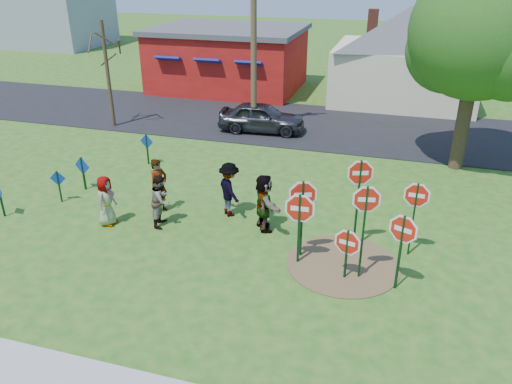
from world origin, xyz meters
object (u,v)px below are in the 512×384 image
at_px(stop_sign_c, 365,211).
at_px(leafy_tree, 482,39).
at_px(person_a, 106,201).
at_px(suv, 262,117).
at_px(stop_sign_a, 300,214).
at_px(person_b, 159,186).
at_px(stop_sign_d, 416,201).
at_px(stop_sign_b, 359,182).
at_px(utility_pole, 254,34).

xyz_separation_m(stop_sign_c, leafy_tree, (3.16, 9.06, 3.15)).
relative_size(stop_sign_c, person_a, 1.70).
distance_m(person_a, suv, 10.74).
bearing_deg(stop_sign_a, suv, 107.48).
height_order(stop_sign_a, person_b, stop_sign_a).
bearing_deg(stop_sign_d, suv, 130.60).
relative_size(stop_sign_a, person_a, 1.37).
bearing_deg(stop_sign_a, leafy_tree, 57.46).
height_order(stop_sign_c, person_b, stop_sign_c).
bearing_deg(stop_sign_c, person_a, 163.72).
distance_m(stop_sign_c, leafy_tree, 10.10).
distance_m(stop_sign_b, person_b, 6.73).
height_order(stop_sign_a, stop_sign_c, stop_sign_c).
height_order(stop_sign_a, person_a, stop_sign_a).
xyz_separation_m(stop_sign_a, leafy_tree, (4.92, 8.81, 3.62)).
height_order(stop_sign_d, utility_pole, utility_pole).
height_order(stop_sign_c, utility_pole, utility_pole).
bearing_deg(stop_sign_a, utility_pole, 109.47).
bearing_deg(person_a, utility_pole, -10.75).
xyz_separation_m(person_a, person_b, (1.24, 1.29, 0.11)).
distance_m(stop_sign_c, suv, 12.76).
bearing_deg(person_b, stop_sign_b, -73.59).
bearing_deg(stop_sign_c, stop_sign_a, 160.68).
bearing_deg(suv, utility_pole, 130.70).
height_order(stop_sign_a, stop_sign_b, stop_sign_b).
xyz_separation_m(stop_sign_a, stop_sign_c, (1.75, -0.25, 0.47)).
bearing_deg(stop_sign_b, suv, 102.43).
distance_m(stop_sign_d, suv, 12.08).
bearing_deg(stop_sign_b, stop_sign_a, -156.36).
height_order(stop_sign_b, utility_pole, utility_pole).
bearing_deg(leafy_tree, person_a, -143.65).
relative_size(person_b, utility_pole, 0.21).
distance_m(person_b, utility_pole, 9.70).
xyz_separation_m(stop_sign_b, utility_pole, (-5.93, 9.40, 2.60)).
xyz_separation_m(stop_sign_b, stop_sign_c, (0.31, -1.52, -0.13)).
height_order(suv, utility_pole, utility_pole).
bearing_deg(stop_sign_c, stop_sign_d, 39.90).
xyz_separation_m(person_b, utility_pole, (0.67, 8.90, 3.80)).
height_order(stop_sign_d, person_b, stop_sign_d).
bearing_deg(stop_sign_a, person_b, 157.77).
xyz_separation_m(stop_sign_d, person_a, (-9.43, -0.86, -0.89)).
bearing_deg(stop_sign_c, stop_sign_b, 90.44).
bearing_deg(stop_sign_a, stop_sign_b, 37.91).
height_order(stop_sign_b, person_b, stop_sign_b).
relative_size(stop_sign_a, stop_sign_c, 0.80).
height_order(person_b, utility_pole, utility_pole).
xyz_separation_m(suv, utility_pole, (-0.31, -0.31, 4.00)).
distance_m(stop_sign_c, person_a, 8.28).
relative_size(person_a, leafy_tree, 0.21).
bearing_deg(utility_pole, leafy_tree, -11.19).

